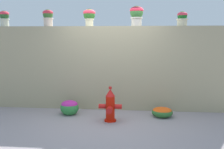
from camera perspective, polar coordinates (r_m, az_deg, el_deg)
ground_plane at (r=5.63m, az=-0.87°, el=-10.34°), size 24.00×24.00×0.00m
stone_wall at (r=6.34m, az=0.02°, el=1.50°), size 6.30×0.38×2.09m
potted_plant_0 at (r=7.07m, az=-23.39°, el=11.95°), size 0.24×0.24×0.40m
potted_plant_1 at (r=6.64m, az=-14.42°, el=12.75°), size 0.26×0.26×0.42m
potted_plant_2 at (r=6.41m, az=-5.22°, el=13.30°), size 0.30×0.30×0.43m
potted_plant_3 at (r=6.25m, az=5.65°, el=13.65°), size 0.33×0.33×0.48m
potted_plant_4 at (r=6.40m, az=15.76°, el=12.34°), size 0.28×0.28×0.35m
fire_hydrant at (r=5.46m, az=-0.41°, el=-7.25°), size 0.51×0.40×0.77m
flower_bush_left at (r=6.04m, az=-9.69°, el=-7.30°), size 0.43×0.39×0.36m
flower_bush_right at (r=5.92m, az=11.40°, el=-8.35°), size 0.48×0.43×0.23m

